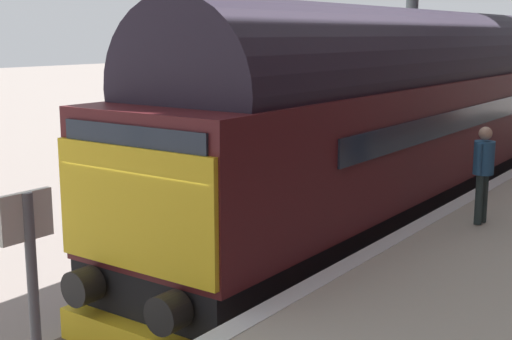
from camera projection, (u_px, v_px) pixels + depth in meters
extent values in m
plane|color=gray|center=(198.00, 330.00, 9.95)|extent=(140.00, 140.00, 0.00)
cube|color=gray|center=(161.00, 313.00, 10.35)|extent=(0.07, 60.00, 0.15)
cube|color=gray|center=(238.00, 337.00, 9.53)|extent=(0.07, 60.00, 0.15)
cube|color=#4A3E36|center=(198.00, 327.00, 9.94)|extent=(2.50, 0.26, 0.09)
cube|color=#4A3E36|center=(258.00, 296.00, 11.11)|extent=(2.50, 0.26, 0.09)
cube|color=#4A3E36|center=(306.00, 271.00, 12.28)|extent=(2.50, 0.26, 0.09)
cube|color=#4A3E36|center=(345.00, 251.00, 13.45)|extent=(2.50, 0.26, 0.09)
cube|color=#4A3E36|center=(379.00, 233.00, 14.62)|extent=(2.50, 0.26, 0.09)
cube|color=#4A3E36|center=(407.00, 218.00, 15.78)|extent=(2.50, 0.26, 0.09)
cube|color=#4A3E36|center=(432.00, 206.00, 16.95)|extent=(2.50, 0.26, 0.09)
cube|color=#4A3E36|center=(453.00, 195.00, 18.12)|extent=(2.50, 0.26, 0.09)
cube|color=#4A3E36|center=(472.00, 185.00, 19.29)|extent=(2.50, 0.26, 0.09)
cube|color=#4A3E36|center=(489.00, 176.00, 20.46)|extent=(2.50, 0.26, 0.09)
cube|color=#4A3E36|center=(503.00, 169.00, 21.62)|extent=(2.50, 0.26, 0.09)
cube|color=white|center=(303.00, 289.00, 8.76)|extent=(0.30, 44.00, 0.01)
cube|color=black|center=(418.00, 181.00, 16.04)|extent=(2.56, 17.96, 0.60)
cube|color=#51191D|center=(420.00, 123.00, 15.78)|extent=(2.70, 17.96, 2.10)
cylinder|color=#251F2D|center=(423.00, 68.00, 15.55)|extent=(2.56, 16.52, 2.57)
cube|color=yellow|center=(133.00, 210.00, 8.61)|extent=(2.65, 0.08, 1.58)
cube|color=#232D3D|center=(132.00, 151.00, 8.49)|extent=(2.38, 0.04, 0.64)
cube|color=#232D3D|center=(482.00, 114.00, 14.94)|extent=(0.04, 12.57, 0.44)
cylinder|color=black|center=(83.00, 286.00, 9.08)|extent=(0.48, 0.35, 0.48)
cylinder|color=black|center=(169.00, 313.00, 8.23)|extent=(0.48, 0.35, 0.48)
cylinder|color=black|center=(217.00, 286.00, 10.20)|extent=(1.64, 1.04, 1.04)
cylinder|color=black|center=(260.00, 266.00, 11.08)|extent=(1.64, 1.04, 1.04)
cylinder|color=black|center=(297.00, 249.00, 11.96)|extent=(1.64, 1.04, 1.04)
cylinder|color=black|center=(488.00, 161.00, 20.24)|extent=(1.64, 1.04, 1.04)
cylinder|color=black|center=(499.00, 156.00, 21.12)|extent=(1.64, 1.04, 1.04)
cylinder|color=black|center=(510.00, 151.00, 21.99)|extent=(1.64, 1.04, 1.04)
cylinder|color=slate|center=(35.00, 325.00, 5.20)|extent=(0.08, 0.08, 2.03)
cube|color=white|center=(26.00, 216.00, 5.05)|extent=(0.05, 0.44, 0.36)
cube|color=black|center=(23.00, 216.00, 5.07)|extent=(0.01, 0.20, 0.24)
cylinder|color=#273635|center=(479.00, 200.00, 11.64)|extent=(0.13, 0.13, 0.84)
cylinder|color=#273635|center=(484.00, 198.00, 11.79)|extent=(0.13, 0.13, 0.84)
cylinder|color=#27547D|center=(484.00, 158.00, 11.58)|extent=(0.37, 0.37, 0.56)
sphere|color=tan|center=(486.00, 133.00, 11.50)|extent=(0.22, 0.22, 0.22)
cylinder|color=#27547D|center=(479.00, 159.00, 11.42)|extent=(0.09, 0.09, 0.52)
cylinder|color=#27547D|center=(489.00, 156.00, 11.74)|extent=(0.09, 0.09, 0.52)
cylinder|color=slate|center=(410.00, 65.00, 20.81)|extent=(0.36, 0.36, 6.49)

